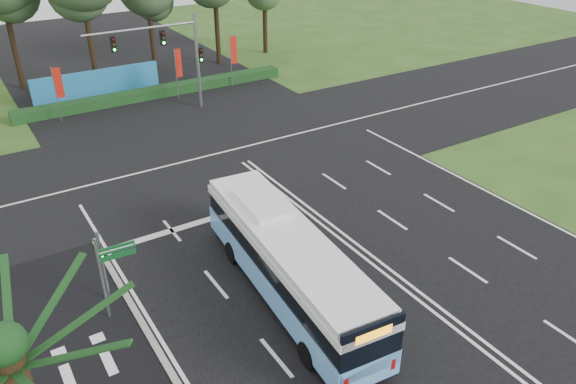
% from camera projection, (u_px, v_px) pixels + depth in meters
% --- Properties ---
extents(ground, '(120.00, 120.00, 0.00)m').
position_uv_depth(ground, '(340.00, 240.00, 27.04)').
color(ground, '#2B4E1A').
rests_on(ground, ground).
extents(road_main, '(20.00, 120.00, 0.04)m').
position_uv_depth(road_main, '(340.00, 239.00, 27.03)').
color(road_main, black).
rests_on(road_main, ground).
extents(road_cross, '(120.00, 14.00, 0.05)m').
position_uv_depth(road_cross, '(228.00, 151.00, 35.94)').
color(road_cross, black).
rests_on(road_cross, ground).
extents(kerb_strip, '(0.25, 18.00, 0.12)m').
position_uv_depth(kerb_strip, '(164.00, 361.00, 20.08)').
color(kerb_strip, gray).
rests_on(kerb_strip, ground).
extents(city_bus, '(3.45, 11.87, 3.36)m').
position_uv_depth(city_bus, '(288.00, 263.00, 22.49)').
color(city_bus, '#67A9EF').
rests_on(city_bus, ground).
extents(pedestrian_signal, '(0.31, 0.41, 3.30)m').
position_uv_depth(pedestrian_signal, '(103.00, 264.00, 22.24)').
color(pedestrian_signal, gray).
rests_on(pedestrian_signal, ground).
extents(street_sign, '(1.45, 0.16, 3.73)m').
position_uv_depth(street_sign, '(109.00, 267.00, 21.16)').
color(street_sign, gray).
rests_on(street_sign, ground).
extents(banner_flag_left, '(0.59, 0.18, 4.06)m').
position_uv_depth(banner_flag_left, '(58.00, 86.00, 39.24)').
color(banner_flag_left, gray).
rests_on(banner_flag_left, ground).
extents(banner_flag_mid, '(0.59, 0.21, 4.11)m').
position_uv_depth(banner_flag_mid, '(178.00, 66.00, 43.38)').
color(banner_flag_mid, gray).
rests_on(banner_flag_mid, ground).
extents(banner_flag_right, '(0.63, 0.13, 4.29)m').
position_uv_depth(banner_flag_right, '(233.00, 53.00, 46.38)').
color(banner_flag_right, gray).
rests_on(banner_flag_right, ground).
extents(palm_tree, '(3.20, 3.20, 7.65)m').
position_uv_depth(palm_tree, '(13.00, 372.00, 11.25)').
color(palm_tree, '#382614').
rests_on(palm_tree, ground).
extents(traffic_light_gantry, '(8.41, 0.28, 7.00)m').
position_uv_depth(traffic_light_gantry, '(173.00, 50.00, 40.12)').
color(traffic_light_gantry, gray).
rests_on(traffic_light_gantry, ground).
extents(hedge, '(22.00, 1.20, 0.80)m').
position_uv_depth(hedge, '(157.00, 92.00, 45.05)').
color(hedge, '#143918').
rests_on(hedge, ground).
extents(blue_hoarding, '(10.00, 0.30, 2.20)m').
position_uv_depth(blue_hoarding, '(97.00, 84.00, 44.70)').
color(blue_hoarding, '#2178B3').
rests_on(blue_hoarding, ground).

